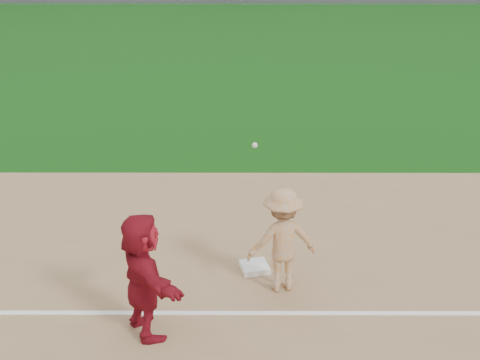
{
  "coord_description": "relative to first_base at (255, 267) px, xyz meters",
  "views": [
    {
      "loc": [
        0.02,
        -8.59,
        5.54
      ],
      "look_at": [
        0.0,
        1.5,
        1.3
      ],
      "focal_mm": 45.0,
      "sensor_mm": 36.0,
      "label": 1
    }
  ],
  "objects": [
    {
      "name": "ground",
      "position": [
        -0.26,
        -0.49,
        -0.07
      ],
      "size": [
        160.0,
        160.0,
        0.0
      ],
      "primitive_type": "plane",
      "color": "#0F450D",
      "rests_on": "ground"
    },
    {
      "name": "base_runner",
      "position": [
        -1.63,
        -1.75,
        0.91
      ],
      "size": [
        1.35,
        1.84,
        1.92
      ],
      "primitive_type": "imported",
      "rotation": [
        0.0,
        0.0,
        2.07
      ],
      "color": "maroon",
      "rests_on": "infield_dirt"
    },
    {
      "name": "foul_line",
      "position": [
        -0.26,
        -1.29,
        -0.05
      ],
      "size": [
        60.0,
        0.1,
        0.01
      ],
      "primitive_type": "cube",
      "color": "white",
      "rests_on": "infield_dirt"
    },
    {
      "name": "first_base",
      "position": [
        0.0,
        0.0,
        0.0
      ],
      "size": [
        0.55,
        0.55,
        0.1
      ],
      "primitive_type": "cube",
      "rotation": [
        0.0,
        0.0,
        0.24
      ],
      "color": "white",
      "rests_on": "infield_dirt"
    },
    {
      "name": "first_base_play",
      "position": [
        0.43,
        -0.56,
        0.84
      ],
      "size": [
        1.27,
        0.9,
        2.55
      ],
      "color": "#A0A0A3",
      "rests_on": "infield_dirt"
    }
  ]
}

